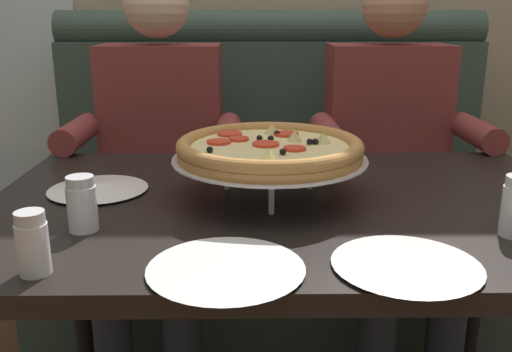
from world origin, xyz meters
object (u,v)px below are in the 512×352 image
diner_left (159,144)px  shaker_oregano (33,248)px  plate_near_left (98,187)px  dining_table (288,236)px  shaker_pepper_flakes (82,208)px  diner_right (392,143)px  booth_bench (272,206)px  plate_far_side (226,265)px  plate_near_right (406,262)px  pizza (270,150)px

diner_left → shaker_oregano: 0.98m
plate_near_left → dining_table: bearing=-8.9°
shaker_pepper_flakes → diner_right: bearing=45.6°
dining_table → plate_near_left: 0.45m
booth_bench → dining_table: bearing=-90.0°
dining_table → plate_far_side: 0.38m
plate_near_left → plate_far_side: size_ratio=0.89×
dining_table → plate_far_side: bearing=-109.6°
shaker_oregano → plate_far_side: (0.30, 0.00, -0.03)m
booth_bench → plate_near_right: size_ratio=7.03×
diner_right → plate_near_right: 0.99m
booth_bench → shaker_oregano: size_ratio=16.48×
diner_left → shaker_oregano: bearing=-92.4°
plate_near_left → plate_near_right: (0.60, -0.41, 0.00)m
shaker_pepper_flakes → shaker_oregano: (-0.02, -0.18, -0.00)m
shaker_oregano → plate_near_right: 0.59m
diner_left → shaker_pepper_flakes: diner_left is taller
diner_left → shaker_pepper_flakes: size_ratio=12.07×
dining_table → shaker_oregano: 0.57m
booth_bench → plate_near_right: booth_bench is taller
diner_right → plate_near_right: size_ratio=5.27×
pizza → dining_table: bearing=-31.4°
booth_bench → diner_left: 0.56m
diner_right → shaker_pepper_flakes: size_ratio=12.07×
plate_near_right → shaker_pepper_flakes: bearing=163.4°
pizza → plate_near_right: pizza is taller
booth_bench → shaker_pepper_flakes: bearing=-110.5°
dining_table → diner_left: 0.74m
pizza → shaker_oregano: size_ratio=4.14×
plate_far_side → diner_left: bearing=104.8°
dining_table → diner_right: (0.38, 0.63, 0.07)m
plate_near_right → plate_far_side: same height
shaker_oregano → plate_far_side: size_ratio=0.41×
plate_near_left → plate_far_side: 0.52m
shaker_oregano → plate_near_left: 0.42m
dining_table → shaker_pepper_flakes: shaker_pepper_flakes is taller
diner_right → diner_left: bearing=180.0°
plate_near_right → booth_bench: bearing=97.6°
dining_table → plate_near_left: (-0.43, 0.07, 0.10)m
diner_right → plate_near_left: bearing=-145.5°
pizza → shaker_oregano: pizza is taller
booth_bench → shaker_oregano: 1.37m
diner_left → shaker_pepper_flakes: bearing=-91.2°
shaker_oregano → plate_near_left: bearing=91.5°
booth_bench → plate_far_side: 1.29m
shaker_pepper_flakes → pizza: bearing=28.8°
shaker_oregano → plate_far_side: bearing=0.7°
diner_right → shaker_oregano: 1.27m
shaker_oregano → plate_far_side: shaker_oregano is taller
diner_left → diner_right: (0.76, 0.00, 0.00)m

